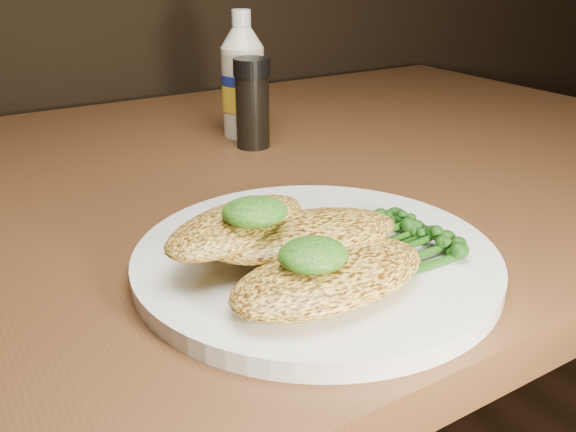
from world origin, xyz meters
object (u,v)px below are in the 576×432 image
dining_table (283,404)px  pepper_grinder (252,104)px  plate (316,258)px  mayo_bottle (243,75)px

dining_table → pepper_grinder: bearing=94.9°
plate → pepper_grinder: size_ratio=2.58×
dining_table → plate: bearing=-115.8°
mayo_bottle → dining_table: bearing=-95.3°
dining_table → plate: plate is taller
mayo_bottle → pepper_grinder: mayo_bottle is taller
plate → mayo_bottle: bearing=70.3°
dining_table → mayo_bottle: size_ratio=7.37×
mayo_bottle → pepper_grinder: size_ratio=1.46×
dining_table → mayo_bottle: 0.47m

